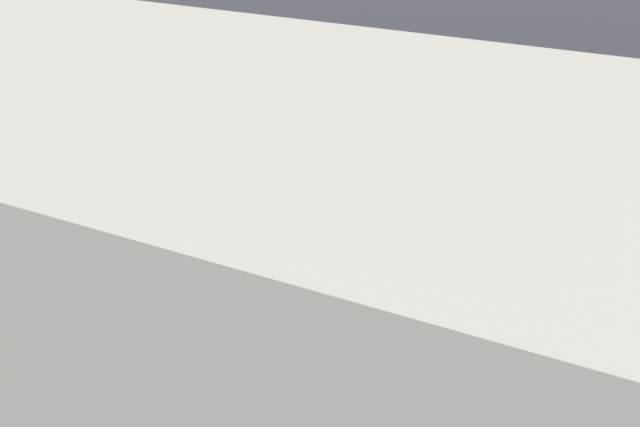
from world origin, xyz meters
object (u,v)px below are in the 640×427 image
Objects in this scene: fire_hydrant at (134,241)px; sign_post at (106,183)px; moving_hatchback at (475,187)px; pedestrian at (86,223)px.

fire_hydrant is 1.29m from sign_post.
moving_hatchback reaches higher than pedestrian.
pedestrian is (5.09, 3.81, -0.34)m from moving_hatchback.
pedestrian is 1.17m from sign_post.
pedestrian is at bearing 36.81° from moving_hatchback.
moving_hatchback is 4.95× the size of fire_hydrant.
pedestrian reaches higher than fire_hydrant.
sign_post reaches higher than moving_hatchback.
sign_post is (-0.73, 0.19, 0.90)m from pedestrian.
sign_post is at bearing 93.78° from fire_hydrant.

